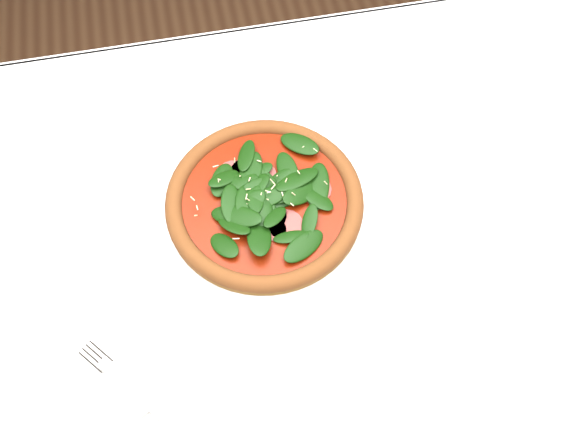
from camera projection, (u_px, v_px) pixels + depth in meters
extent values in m
plane|color=brown|center=(288.00, 374.00, 1.57)|extent=(6.00, 6.00, 0.00)
cube|color=white|center=(288.00, 236.00, 0.93)|extent=(1.20, 0.80, 0.04)
cylinder|color=#503220|center=(9.00, 224.00, 1.37)|extent=(0.06, 0.06, 0.71)
cylinder|color=#503220|center=(488.00, 141.00, 1.47)|extent=(0.06, 0.06, 0.71)
cube|color=white|center=(246.00, 73.00, 1.20)|extent=(1.20, 0.01, 0.22)
cylinder|color=white|center=(265.00, 207.00, 0.92)|extent=(0.33, 0.33, 0.01)
torus|color=white|center=(265.00, 206.00, 0.92)|extent=(0.33, 0.33, 0.01)
cylinder|color=brown|center=(265.00, 203.00, 0.91)|extent=(0.32, 0.32, 0.01)
torus|color=#AD5A28|center=(264.00, 201.00, 0.91)|extent=(0.32, 0.32, 0.02)
cylinder|color=maroon|center=(264.00, 201.00, 0.91)|extent=(0.26, 0.26, 0.00)
cylinder|color=brown|center=(264.00, 199.00, 0.90)|extent=(0.23, 0.23, 0.00)
ellipsoid|color=#123409|center=(264.00, 196.00, 0.90)|extent=(0.25, 0.25, 0.02)
cylinder|color=#FAE5A3|center=(264.00, 194.00, 0.89)|extent=(0.23, 0.23, 0.00)
cube|color=white|center=(134.00, 391.00, 0.79)|extent=(0.15, 0.13, 0.01)
cube|color=silver|center=(133.00, 389.00, 0.79)|extent=(0.08, 0.09, 0.00)
cube|color=silver|center=(96.00, 357.00, 0.81)|extent=(0.05, 0.05, 0.00)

